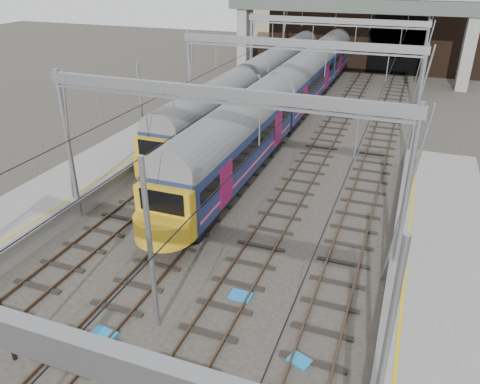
% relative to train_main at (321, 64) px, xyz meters
% --- Properties ---
extents(ground, '(160.00, 160.00, 0.00)m').
position_rel_train_main_xyz_m(ground, '(2.00, -40.95, -2.61)').
color(ground, '#38332D').
rests_on(ground, ground).
extents(tracks, '(14.40, 80.00, 0.22)m').
position_rel_train_main_xyz_m(tracks, '(2.00, -25.95, -2.59)').
color(tracks, '#4C3828').
rests_on(tracks, ground).
extents(overhead_line, '(16.80, 80.00, 8.00)m').
position_rel_train_main_xyz_m(overhead_line, '(2.00, -19.46, 3.96)').
color(overhead_line, gray).
rests_on(overhead_line, ground).
extents(retaining_wall, '(28.00, 2.75, 9.00)m').
position_rel_train_main_xyz_m(retaining_wall, '(3.40, 10.98, 1.72)').
color(retaining_wall, black).
rests_on(retaining_wall, ground).
extents(overbridge, '(28.00, 3.00, 9.25)m').
position_rel_train_main_xyz_m(overbridge, '(2.00, 5.05, 4.66)').
color(overbridge, gray).
rests_on(overbridge, ground).
extents(train_main, '(3.00, 69.24, 5.09)m').
position_rel_train_main_xyz_m(train_main, '(0.00, 0.00, 0.00)').
color(train_main, black).
rests_on(train_main, ground).
extents(train_second, '(2.70, 62.36, 4.67)m').
position_rel_train_main_xyz_m(train_second, '(-4.00, 2.70, -0.18)').
color(train_second, black).
rests_on(train_second, ground).
extents(equip_cover_a, '(1.04, 0.78, 0.11)m').
position_rel_train_main_xyz_m(equip_cover_a, '(0.38, -40.21, -2.55)').
color(equip_cover_a, '#1B81CA').
rests_on(equip_cover_a, ground).
extents(equip_cover_b, '(0.91, 0.65, 0.11)m').
position_rel_train_main_xyz_m(equip_cover_b, '(4.40, -36.25, -2.55)').
color(equip_cover_b, '#1B81CA').
rests_on(equip_cover_b, ground).
extents(equip_cover_c, '(0.91, 0.78, 0.09)m').
position_rel_train_main_xyz_m(equip_cover_c, '(7.55, -38.81, -2.56)').
color(equip_cover_c, '#1B81CA').
rests_on(equip_cover_c, ground).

